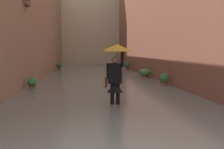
{
  "coord_description": "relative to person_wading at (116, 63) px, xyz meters",
  "views": [
    {
      "loc": [
        0.75,
        3.07,
        1.81
      ],
      "look_at": [
        -0.07,
        -4.36,
        1.12
      ],
      "focal_mm": 39.8,
      "sensor_mm": 36.0,
      "label": 1
    }
  ],
  "objects": [
    {
      "name": "ground_plane",
      "position": [
        0.2,
        -8.81,
        -1.47
      ],
      "size": [
        66.24,
        66.24,
        0.0
      ],
      "primitive_type": "plane",
      "color": "#605B56"
    },
    {
      "name": "flood_water",
      "position": [
        0.2,
        -8.81,
        -1.38
      ],
      "size": [
        7.59,
        32.49,
        0.18
      ],
      "primitive_type": "cube",
      "color": "slate",
      "rests_on": "ground_plane"
    },
    {
      "name": "building_facade_right",
      "position": [
        4.5,
        -8.81,
        2.6
      ],
      "size": [
        2.04,
        30.49,
        8.15
      ],
      "color": "gray",
      "rests_on": "ground_plane"
    },
    {
      "name": "building_facade_far",
      "position": [
        0.2,
        -22.96,
        5.07
      ],
      "size": [
        10.39,
        1.8,
        13.09
      ],
      "primitive_type": "cube",
      "color": "beige",
      "rests_on": "ground_plane"
    },
    {
      "name": "person_wading",
      "position": [
        0.0,
        0.0,
        0.0
      ],
      "size": [
        1.02,
        1.02,
        2.1
      ],
      "color": "black",
      "rests_on": "ground_plane"
    },
    {
      "name": "potted_plant_mid_left",
      "position": [
        -2.75,
        -7.45,
        -1.03
      ],
      "size": [
        0.68,
        0.68,
        0.74
      ],
      "color": "#9E563D",
      "rests_on": "ground_plane"
    },
    {
      "name": "potted_plant_near_left",
      "position": [
        -2.84,
        -3.98,
        -1.07
      ],
      "size": [
        0.41,
        0.41,
        0.77
      ],
      "color": "brown",
      "rests_on": "ground_plane"
    },
    {
      "name": "potted_plant_near_right",
      "position": [
        3.19,
        -14.76,
        -1.01
      ],
      "size": [
        0.51,
        0.51,
        0.8
      ],
      "color": "#66605B",
      "rests_on": "ground_plane"
    },
    {
      "name": "potted_plant_mid_right",
      "position": [
        3.27,
        -3.72,
        -1.08
      ],
      "size": [
        0.45,
        0.45,
        0.66
      ],
      "color": "brown",
      "rests_on": "ground_plane"
    },
    {
      "name": "potted_plant_far_left",
      "position": [
        -2.85,
        -14.35,
        -0.93
      ],
      "size": [
        0.41,
        0.41,
        0.96
      ],
      "color": "brown",
      "rests_on": "ground_plane"
    }
  ]
}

